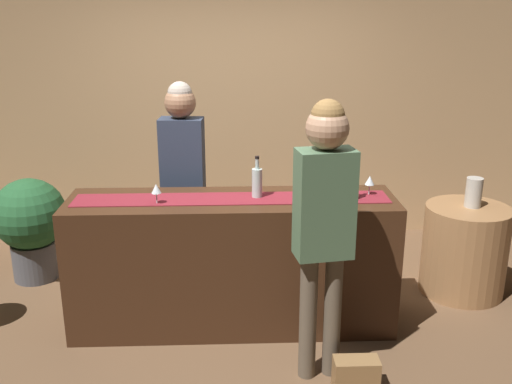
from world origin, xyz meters
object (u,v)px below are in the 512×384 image
(wine_bottle_amber, at_px, (328,185))
(wine_bottle_clear, at_px, (257,182))
(round_side_table, at_px, (464,250))
(potted_plant_tall, at_px, (30,222))
(handbag, at_px, (356,375))
(customer_sipping, at_px, (324,211))
(wine_bottle_green, at_px, (351,185))
(bartender, at_px, (183,165))
(wine_glass_near_customer, at_px, (156,189))
(vase_on_side_table, at_px, (474,192))
(wine_glass_mid_counter, at_px, (370,181))

(wine_bottle_amber, distance_m, wine_bottle_clear, 0.49)
(round_side_table, bearing_deg, wine_bottle_clear, -166.53)
(potted_plant_tall, bearing_deg, handbag, -34.17)
(wine_bottle_clear, bearing_deg, customer_sipping, -61.91)
(wine_bottle_green, bearing_deg, wine_bottle_amber, 177.06)
(wine_bottle_green, height_order, bartender, bartender)
(customer_sipping, bearing_deg, bartender, 118.01)
(wine_bottle_clear, bearing_deg, handbag, -56.80)
(wine_glass_near_customer, bearing_deg, wine_bottle_green, 1.26)
(wine_glass_near_customer, relative_size, vase_on_side_table, 0.60)
(wine_bottle_amber, height_order, wine_glass_mid_counter, wine_bottle_amber)
(wine_bottle_amber, bearing_deg, vase_on_side_table, 21.98)
(wine_glass_mid_counter, bearing_deg, potted_plant_tall, 163.88)
(bartender, relative_size, handbag, 6.20)
(bartender, height_order, round_side_table, bartender)
(wine_bottle_clear, relative_size, wine_bottle_green, 1.00)
(wine_glass_near_customer, bearing_deg, potted_plant_tall, 142.73)
(wine_glass_near_customer, height_order, round_side_table, wine_glass_near_customer)
(handbag, bearing_deg, customer_sipping, 137.88)
(potted_plant_tall, bearing_deg, wine_bottle_clear, -22.90)
(potted_plant_tall, relative_size, handbag, 3.21)
(wine_bottle_green, bearing_deg, wine_glass_mid_counter, 35.43)
(round_side_table, bearing_deg, potted_plant_tall, 173.83)
(wine_bottle_amber, relative_size, wine_glass_mid_counter, 2.10)
(customer_sipping, relative_size, round_side_table, 2.42)
(wine_bottle_clear, height_order, handbag, wine_bottle_clear)
(wine_glass_mid_counter, distance_m, round_side_table, 1.23)
(wine_glass_near_customer, distance_m, wine_glass_mid_counter, 1.51)
(wine_bottle_amber, bearing_deg, wine_bottle_green, -2.94)
(wine_glass_mid_counter, height_order, bartender, bartender)
(wine_bottle_clear, xyz_separation_m, wine_glass_near_customer, (-0.69, -0.12, -0.01))
(wine_glass_near_customer, distance_m, vase_on_side_table, 2.52)
(customer_sipping, relative_size, potted_plant_tall, 1.99)
(handbag, bearing_deg, wine_glass_mid_counter, 75.59)
(wine_glass_mid_counter, distance_m, vase_on_side_table, 1.06)
(wine_bottle_amber, xyz_separation_m, wine_bottle_green, (0.17, -0.01, 0.00))
(potted_plant_tall, distance_m, handbag, 3.03)
(wine_bottle_amber, bearing_deg, handbag, -83.79)
(potted_plant_tall, xyz_separation_m, handbag, (2.48, -1.69, -0.41))
(wine_bottle_amber, height_order, handbag, wine_bottle_amber)
(wine_bottle_amber, distance_m, handbag, 1.27)
(wine_glass_near_customer, bearing_deg, wine_bottle_clear, 9.58)
(wine_bottle_clear, xyz_separation_m, wine_bottle_green, (0.65, -0.09, 0.00))
(wine_bottle_clear, relative_size, potted_plant_tall, 0.34)
(customer_sipping, relative_size, vase_on_side_table, 7.45)
(wine_glass_mid_counter, bearing_deg, round_side_table, 23.11)
(handbag, bearing_deg, potted_plant_tall, 145.83)
(wine_glass_mid_counter, distance_m, handbag, 1.35)
(wine_bottle_clear, height_order, vase_on_side_table, wine_bottle_clear)
(vase_on_side_table, bearing_deg, wine_bottle_green, -154.73)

